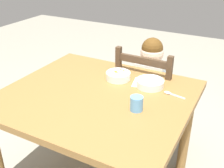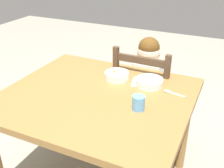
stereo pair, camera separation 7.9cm
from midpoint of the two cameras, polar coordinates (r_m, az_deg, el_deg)
name	(u,v)px [view 2 (the right image)]	position (r m, az deg, el deg)	size (l,w,h in m)	color
dining_table	(97,109)	(1.71, -4.48, -5.27)	(1.12, 0.99, 0.74)	olive
dining_chair	(145,100)	(2.19, 5.80, -3.36)	(0.43, 0.43, 0.90)	#4B3625
child_figure	(146,79)	(2.10, 6.00, 0.93)	(0.32, 0.31, 0.95)	silver
bowl_of_peas	(149,82)	(1.76, 6.46, 0.40)	(0.18, 0.18, 0.05)	white
bowl_of_carrots	(117,75)	(1.83, -0.22, 1.79)	(0.16, 0.16, 0.05)	white
spoon	(170,92)	(1.70, 10.72, -1.70)	(0.14, 0.05, 0.01)	silver
drinking_cup	(139,103)	(1.49, 4.02, -3.95)	(0.07, 0.07, 0.08)	#61A4DF
paper_napkin	(144,83)	(1.80, 5.40, 0.29)	(0.15, 0.14, 0.00)	white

